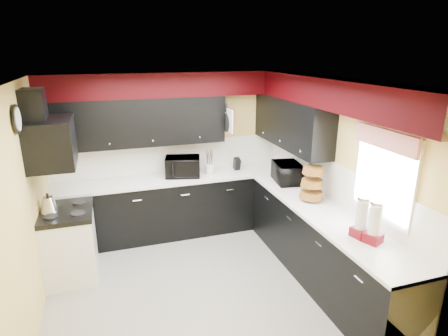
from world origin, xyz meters
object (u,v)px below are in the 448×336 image
microwave (287,173)px  knife_block (237,164)px  toaster_oven (183,167)px  utensil_crock (210,169)px  kettle (49,204)px

microwave → knife_block: size_ratio=2.66×
knife_block → microwave: bearing=-56.0°
microwave → knife_block: 0.93m
toaster_oven → knife_block: (0.90, 0.04, -0.05)m
microwave → toaster_oven: bearing=70.7°
toaster_oven → utensil_crock: 0.43m
toaster_oven → microwave: toaster_oven is taller
microwave → utensil_crock: 1.22m
toaster_oven → kettle: size_ratio=2.46×
microwave → kettle: (-3.23, -0.02, -0.07)m
microwave → knife_block: microwave is taller
toaster_oven → microwave: (1.40, -0.74, -0.01)m
microwave → knife_block: bearing=41.6°
toaster_oven → utensil_crock: size_ratio=3.29×
toaster_oven → knife_block: 0.90m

